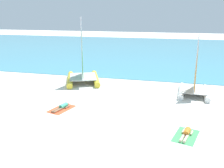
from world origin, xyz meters
The scene contains 8 objects.
ground_plane centered at (0.00, 10.00, 0.00)m, with size 120.00×120.00×0.00m, color white.
ocean_water centered at (0.00, 30.54, 0.03)m, with size 120.00×40.00×0.05m, color #4C9EB7.
sailboat_yellow centered at (-3.77, 8.66, 0.88)m, with size 4.38×5.28×5.91m.
sailboat_white centered at (6.00, 7.32, 0.70)m, with size 2.49×3.73×4.71m.
towel_left centered at (-2.85, 2.08, 0.01)m, with size 1.10×1.90×0.01m, color #EA5933.
sunbather_left centered at (-2.83, 2.14, 0.13)m, with size 0.80×1.55×0.30m.
towel_right centered at (5.15, 0.22, 0.01)m, with size 1.10×1.90×0.01m, color #4CB266.
sunbather_right centered at (5.17, 0.28, 0.13)m, with size 0.78×1.55×0.30m.
Camera 1 is at (4.16, -11.92, 6.26)m, focal length 39.04 mm.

